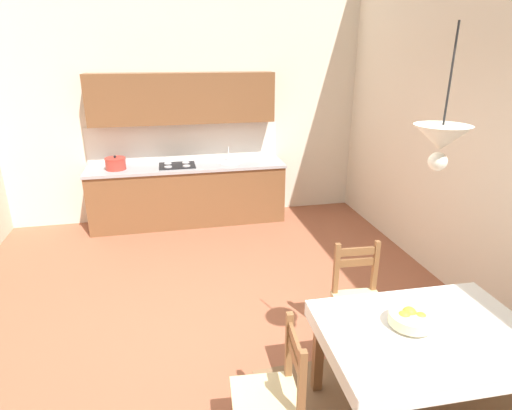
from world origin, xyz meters
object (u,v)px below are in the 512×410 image
dining_chair_kitchen_side (359,300)px  fruit_bowl (411,318)px  dining_table (426,345)px  pendant_lamp (441,139)px  kitchen_cabinetry (187,168)px  dining_chair_tv_side (272,398)px

dining_chair_kitchen_side → fruit_bowl: bearing=-93.0°
dining_table → pendant_lamp: size_ratio=1.77×
dining_table → pendant_lamp: pendant_lamp is taller
dining_table → fruit_bowl: fruit_bowl is taller
kitchen_cabinetry → dining_table: (1.33, -4.10, -0.23)m
kitchen_cabinetry → fruit_bowl: size_ratio=9.60×
kitchen_cabinetry → dining_table: size_ratio=2.02×
dining_chair_tv_side → pendant_lamp: (0.99, 0.10, 1.57)m
fruit_bowl → pendant_lamp: bearing=-11.2°
dining_chair_kitchen_side → fruit_bowl: dining_chair_kitchen_side is taller
kitchen_cabinetry → fruit_bowl: bearing=-73.0°
dining_chair_kitchen_side → dining_chair_tv_side: 1.36m
dining_table → kitchen_cabinetry: bearing=108.0°
fruit_bowl → pendant_lamp: (0.02, -0.00, 1.20)m
kitchen_cabinetry → pendant_lamp: pendant_lamp is taller
dining_chair_kitchen_side → dining_chair_tv_side: (-1.02, -0.91, 0.00)m
dining_table → fruit_bowl: bearing=148.4°
kitchen_cabinetry → dining_chair_tv_side: (0.26, -4.14, -0.41)m
dining_table → dining_chair_kitchen_side: bearing=93.6°
dining_chair_tv_side → dining_chair_kitchen_side: bearing=41.7°
dining_chair_kitchen_side → fruit_bowl: 0.88m
fruit_bowl → pendant_lamp: size_ratio=0.37×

